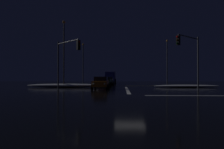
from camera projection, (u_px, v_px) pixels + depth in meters
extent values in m
cube|color=black|center=(130.00, 96.00, 17.95)|extent=(120.00, 120.00, 0.10)
cube|color=white|center=(127.00, 90.00, 26.04)|extent=(0.35, 13.85, 0.01)
cube|color=yellow|center=(126.00, 86.00, 37.63)|extent=(22.00, 0.15, 0.01)
ellipsoid|color=white|center=(66.00, 85.00, 32.36)|extent=(11.83, 1.50, 0.53)
ellipsoid|color=white|center=(186.00, 86.00, 32.11)|extent=(9.57, 1.50, 0.39)
cube|color=#C66014|center=(101.00, 84.00, 27.82)|extent=(1.80, 4.20, 0.70)
cube|color=black|center=(101.00, 79.00, 28.02)|extent=(1.60, 2.00, 0.55)
cylinder|color=black|center=(107.00, 87.00, 26.22)|extent=(0.22, 0.64, 0.64)
cylinder|color=black|center=(92.00, 87.00, 26.30)|extent=(0.22, 0.64, 0.64)
cylinder|color=black|center=(109.00, 86.00, 29.32)|extent=(0.22, 0.64, 0.64)
cylinder|color=black|center=(95.00, 86.00, 29.40)|extent=(0.22, 0.64, 0.64)
sphere|color=#F9EFC6|center=(105.00, 84.00, 25.67)|extent=(0.22, 0.22, 0.22)
sphere|color=#F9EFC6|center=(94.00, 84.00, 25.73)|extent=(0.22, 0.22, 0.22)
cube|color=maroon|center=(102.00, 82.00, 34.16)|extent=(1.80, 4.20, 0.70)
cube|color=black|center=(102.00, 78.00, 34.37)|extent=(1.60, 2.00, 0.55)
cylinder|color=black|center=(107.00, 85.00, 32.57)|extent=(0.22, 0.64, 0.64)
cylinder|color=black|center=(95.00, 85.00, 32.65)|extent=(0.22, 0.64, 0.64)
cylinder|color=black|center=(108.00, 84.00, 35.67)|extent=(0.22, 0.64, 0.64)
cylinder|color=black|center=(97.00, 84.00, 35.75)|extent=(0.22, 0.64, 0.64)
sphere|color=#F9EFC6|center=(105.00, 82.00, 32.02)|extent=(0.22, 0.22, 0.22)
sphere|color=#F9EFC6|center=(96.00, 82.00, 32.08)|extent=(0.22, 0.22, 0.22)
cube|color=#14512D|center=(106.00, 82.00, 39.45)|extent=(1.80, 4.20, 0.70)
cube|color=black|center=(106.00, 78.00, 39.65)|extent=(1.60, 2.00, 0.55)
cylinder|color=black|center=(110.00, 84.00, 37.85)|extent=(0.22, 0.64, 0.64)
cylinder|color=black|center=(100.00, 84.00, 37.93)|extent=(0.22, 0.64, 0.64)
cylinder|color=black|center=(111.00, 83.00, 40.95)|extent=(0.22, 0.64, 0.64)
cylinder|color=black|center=(102.00, 83.00, 41.03)|extent=(0.22, 0.64, 0.64)
sphere|color=#F9EFC6|center=(109.00, 82.00, 37.30)|extent=(0.22, 0.22, 0.22)
sphere|color=#F9EFC6|center=(101.00, 82.00, 37.36)|extent=(0.22, 0.22, 0.22)
cube|color=slate|center=(109.00, 81.00, 44.69)|extent=(1.80, 4.20, 0.70)
cube|color=black|center=(109.00, 78.00, 44.89)|extent=(1.60, 2.00, 0.55)
cylinder|color=black|center=(113.00, 83.00, 43.09)|extent=(0.22, 0.64, 0.64)
cylinder|color=black|center=(104.00, 83.00, 43.17)|extent=(0.22, 0.64, 0.64)
cylinder|color=black|center=(113.00, 83.00, 46.19)|extent=(0.22, 0.64, 0.64)
cylinder|color=black|center=(105.00, 83.00, 46.27)|extent=(0.22, 0.64, 0.64)
sphere|color=#F9EFC6|center=(111.00, 81.00, 42.54)|extent=(0.22, 0.22, 0.22)
sphere|color=#F9EFC6|center=(105.00, 81.00, 42.60)|extent=(0.22, 0.22, 0.22)
cube|color=#B7B7BC|center=(109.00, 81.00, 50.67)|extent=(1.80, 4.20, 0.70)
cube|color=black|center=(109.00, 78.00, 50.88)|extent=(1.60, 2.00, 0.55)
cylinder|color=black|center=(112.00, 82.00, 49.08)|extent=(0.22, 0.64, 0.64)
cylinder|color=black|center=(104.00, 82.00, 49.16)|extent=(0.22, 0.64, 0.64)
cylinder|color=black|center=(113.00, 82.00, 52.18)|extent=(0.22, 0.64, 0.64)
cylinder|color=black|center=(105.00, 82.00, 52.26)|extent=(0.22, 0.64, 0.64)
sphere|color=#F9EFC6|center=(111.00, 81.00, 48.53)|extent=(0.22, 0.22, 0.22)
sphere|color=#F9EFC6|center=(105.00, 81.00, 48.58)|extent=(0.22, 0.22, 0.22)
cube|color=navy|center=(110.00, 77.00, 54.78)|extent=(2.40, 2.20, 2.30)
cube|color=silver|center=(111.00, 76.00, 59.28)|extent=(2.40, 5.00, 2.60)
cylinder|color=black|center=(115.00, 81.00, 55.31)|extent=(0.28, 0.96, 0.96)
cylinder|color=black|center=(105.00, 81.00, 55.42)|extent=(0.28, 0.96, 0.96)
cylinder|color=black|center=(115.00, 81.00, 60.01)|extent=(0.28, 0.96, 0.96)
cylinder|color=black|center=(107.00, 81.00, 60.11)|extent=(0.28, 0.96, 0.96)
sphere|color=#F9EFC6|center=(113.00, 79.00, 53.59)|extent=(0.26, 0.26, 0.26)
sphere|color=#F9EFC6|center=(106.00, 79.00, 53.66)|extent=(0.26, 0.26, 0.26)
cylinder|color=#4C4C51|center=(58.00, 65.00, 26.86)|extent=(0.18, 0.18, 5.91)
cylinder|color=#4C4C51|center=(68.00, 42.00, 25.24)|extent=(3.24, 3.24, 0.12)
cube|color=black|center=(78.00, 45.00, 23.59)|extent=(0.46, 0.46, 1.05)
sphere|color=red|center=(79.00, 42.00, 23.47)|extent=(0.22, 0.22, 0.22)
sphere|color=black|center=(79.00, 45.00, 23.47)|extent=(0.22, 0.22, 0.22)
sphere|color=black|center=(79.00, 48.00, 23.47)|extent=(0.22, 0.22, 0.22)
cylinder|color=#4C4C51|center=(198.00, 63.00, 26.10)|extent=(0.18, 0.18, 6.36)
cylinder|color=#4C4C51|center=(189.00, 37.00, 24.63)|extent=(3.23, 3.23, 0.12)
cube|color=black|center=(178.00, 40.00, 23.12)|extent=(0.46, 0.46, 1.05)
sphere|color=red|center=(177.00, 37.00, 23.02)|extent=(0.22, 0.22, 0.22)
sphere|color=black|center=(177.00, 40.00, 23.01)|extent=(0.22, 0.22, 0.22)
sphere|color=black|center=(177.00, 43.00, 23.01)|extent=(0.22, 0.22, 0.22)
cylinder|color=#424247|center=(167.00, 63.00, 47.26)|extent=(0.20, 0.20, 9.23)
sphere|color=#F9AD47|center=(167.00, 41.00, 47.32)|extent=(0.44, 0.44, 0.44)
cylinder|color=#424247|center=(64.00, 55.00, 32.11)|extent=(0.20, 0.20, 9.47)
sphere|color=#F9AD47|center=(64.00, 22.00, 32.16)|extent=(0.44, 0.44, 0.44)
cylinder|color=#424247|center=(83.00, 65.00, 48.08)|extent=(0.20, 0.20, 8.57)
sphere|color=#F9AD47|center=(83.00, 44.00, 48.14)|extent=(0.44, 0.44, 0.44)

